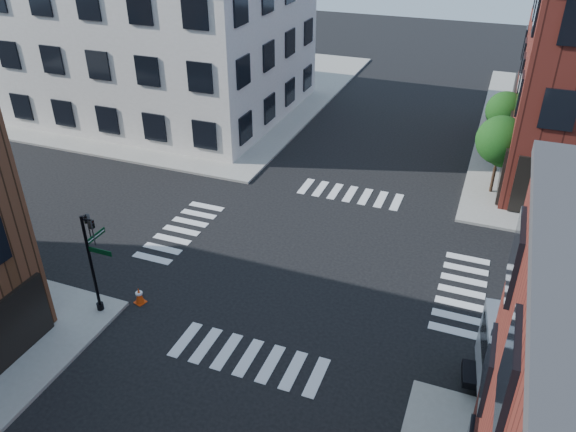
# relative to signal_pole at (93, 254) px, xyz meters

# --- Properties ---
(ground) EXTENTS (120.00, 120.00, 0.00)m
(ground) POSITION_rel_signal_pole_xyz_m (6.72, 6.68, -2.86)
(ground) COLOR black
(ground) RESTS_ON ground
(sidewalk_nw) EXTENTS (30.00, 30.00, 0.15)m
(sidewalk_nw) POSITION_rel_signal_pole_xyz_m (-14.28, 27.68, -2.78)
(sidewalk_nw) COLOR gray
(sidewalk_nw) RESTS_ON ground
(building_nw) EXTENTS (22.00, 16.00, 11.00)m
(building_nw) POSITION_rel_signal_pole_xyz_m (-12.28, 22.68, 2.64)
(building_nw) COLOR beige
(building_nw) RESTS_ON ground
(tree_near) EXTENTS (2.69, 2.69, 4.49)m
(tree_near) POSITION_rel_signal_pole_xyz_m (14.28, 16.65, 0.30)
(tree_near) COLOR black
(tree_near) RESTS_ON ground
(tree_far) EXTENTS (2.43, 2.43, 4.07)m
(tree_far) POSITION_rel_signal_pole_xyz_m (14.28, 22.65, 0.02)
(tree_far) COLOR black
(tree_far) RESTS_ON ground
(signal_pole) EXTENTS (1.29, 1.24, 4.60)m
(signal_pole) POSITION_rel_signal_pole_xyz_m (0.00, 0.00, 0.00)
(signal_pole) COLOR black
(signal_pole) RESTS_ON ground
(traffic_cone) EXTENTS (0.52, 0.52, 0.77)m
(traffic_cone) POSITION_rel_signal_pole_xyz_m (1.09, 0.98, -2.49)
(traffic_cone) COLOR red
(traffic_cone) RESTS_ON ground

